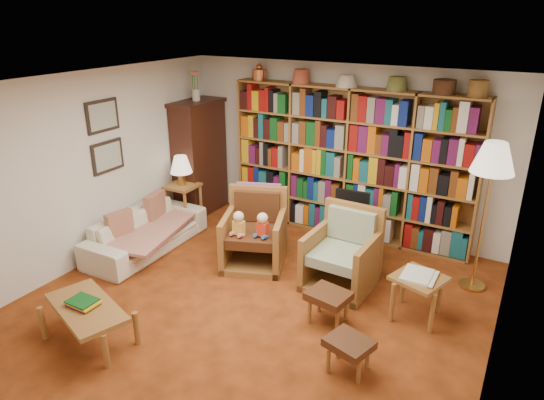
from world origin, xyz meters
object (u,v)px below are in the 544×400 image
Objects in this scene: side_table_lamp at (183,194)px; floor_lamp at (493,164)px; armchair_leather at (258,233)px; wheelchair at (347,230)px; side_table_papers at (419,283)px; coffee_table at (87,310)px; footstool_b at (349,346)px; armchair_sage at (344,255)px; sofa at (146,232)px; footstool_a at (329,298)px.

side_table_lamp is 4.44m from floor_lamp.
wheelchair is at bearing 31.64° from armchair_leather.
wheelchair is at bearing 142.45° from side_table_papers.
footstool_b is at bearing 19.76° from coffee_table.
side_table_lamp is 0.68× the size of armchair_sage.
armchair_sage is at bearing 52.30° from coffee_table.
armchair_leather is at bearing -73.45° from sofa.
wheelchair is at bearing 103.82° from footstool_a.
floor_lamp reaches higher than side_table_papers.
armchair_sage is (2.86, -0.44, -0.13)m from side_table_lamp.
footstool_b is at bearing -52.80° from footstool_a.
wheelchair is 0.86× the size of coffee_table.
side_table_lamp is at bearing -176.64° from wheelchair.
wheelchair is 1.97× the size of footstool_b.
footstool_a is at bearing -97.54° from sofa.
floor_lamp reaches higher than wheelchair.
armchair_sage is at bearing 162.56° from side_table_papers.
armchair_sage reaches higher than footstool_b.
armchair_sage is 0.53× the size of floor_lamp.
side_table_papers reaches higher than footstool_a.
side_table_papers is at bearing 73.75° from footstool_b.
side_table_papers is at bearing -7.08° from armchair_leather.
armchair_sage is 0.63m from wheelchair.
armchair_sage is 2.00m from floor_lamp.
coffee_table is at bearing -160.24° from footstool_b.
footstool_b is at bearing -38.05° from armchair_leather.
armchair_sage is at bearing -71.98° from wheelchair.
floor_lamp is 3.77× the size of footstool_a.
sofa is 3.86× the size of footstool_a.
armchair_sage is at bearing -8.68° from side_table_lamp.
side_table_papers is (1.17, -0.90, -0.00)m from wheelchair.
armchair_sage is 0.88× the size of coffee_table.
footstool_b is (0.83, -2.08, -0.15)m from wheelchair.
armchair_leather reaches higher than footstool_b.
floor_lamp is at bearing 64.95° from side_table_papers.
coffee_table is at bearing -127.70° from armchair_sage.
footstool_a is 0.78m from footstool_b.
coffee_table is (-2.47, -0.89, 0.09)m from footstool_b.
armchair_sage is at bearing 100.83° from footstool_a.
armchair_sage is 1.55× the size of side_table_papers.
footstool_a is (1.38, -0.83, -0.11)m from armchair_leather.
footstool_b is at bearing -28.76° from side_table_lamp.
floor_lamp reaches higher than side_table_lamp.
floor_lamp reaches higher than sofa.
side_table_papers is at bearing -87.63° from sofa.
side_table_papers is (2.19, -0.27, 0.02)m from armchair_leather.
coffee_table is (-1.64, -2.96, -0.06)m from wheelchair.
coffee_table is (0.93, -1.85, 0.09)m from sofa.
sofa reaches higher than footstool_b.
side_table_lamp is 0.36× the size of floor_lamp.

